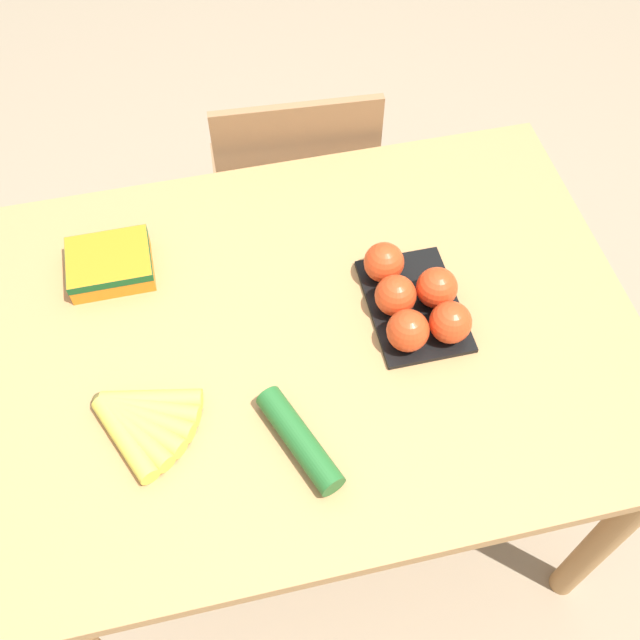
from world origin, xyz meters
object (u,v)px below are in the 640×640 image
Objects in this scene: chair at (294,197)px; cucumber_near at (300,440)px; banana_bunch at (140,420)px; carrot_bag at (110,263)px; tomato_pack at (414,300)px.

cucumber_near is (-0.16, -0.86, 0.34)m from chair.
carrot_bag is (-0.03, 0.35, 0.01)m from banana_bunch.
tomato_pack is 1.21× the size of cucumber_near.
tomato_pack is at bearing 13.11° from banana_bunch.
chair is at bearing 61.28° from banana_bunch.
tomato_pack is at bearing 103.31° from chair.
tomato_pack reaches higher than banana_bunch.
tomato_pack is 0.60m from carrot_bag.
cucumber_near is (0.28, -0.45, -0.01)m from carrot_bag.
carrot_bag reaches higher than banana_bunch.
chair reaches higher than tomato_pack.
chair reaches higher than banana_bunch.
cucumber_near is at bearing 83.29° from chair.
carrot_bag is (-0.55, 0.23, -0.01)m from tomato_pack.
banana_bunch is at bearing -85.72° from carrot_bag.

